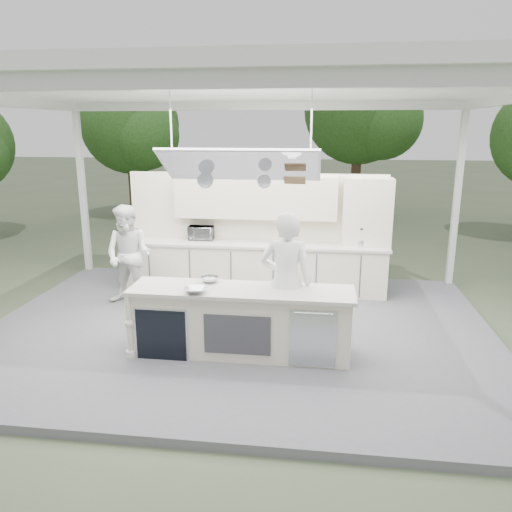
# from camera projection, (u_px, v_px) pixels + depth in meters

# --- Properties ---
(ground) EXTENTS (90.00, 90.00, 0.00)m
(ground) POSITION_uv_depth(u_px,v_px,m) (238.00, 334.00, 8.00)
(ground) COLOR #4A553A
(ground) RESTS_ON ground
(stage_deck) EXTENTS (8.00, 6.00, 0.12)m
(stage_deck) POSITION_uv_depth(u_px,v_px,m) (238.00, 331.00, 7.99)
(stage_deck) COLOR #56555A
(stage_deck) RESTS_ON ground
(tent) EXTENTS (8.20, 6.20, 3.86)m
(tent) POSITION_uv_depth(u_px,v_px,m) (236.00, 91.00, 7.06)
(tent) COLOR white
(tent) RESTS_ON ground
(demo_island) EXTENTS (3.10, 0.79, 0.95)m
(demo_island) POSITION_uv_depth(u_px,v_px,m) (240.00, 321.00, 6.96)
(demo_island) COLOR beige
(demo_island) RESTS_ON stage_deck
(back_counter) EXTENTS (5.08, 0.72, 0.95)m
(back_counter) POSITION_uv_depth(u_px,v_px,m) (254.00, 266.00, 9.68)
(back_counter) COLOR beige
(back_counter) RESTS_ON stage_deck
(back_wall_unit) EXTENTS (5.05, 0.48, 2.25)m
(back_wall_unit) POSITION_uv_depth(u_px,v_px,m) (279.00, 215.00, 9.58)
(back_wall_unit) COLOR beige
(back_wall_unit) RESTS_ON stage_deck
(tree_cluster) EXTENTS (19.55, 9.40, 5.85)m
(tree_cluster) POSITION_uv_depth(u_px,v_px,m) (281.00, 125.00, 16.57)
(tree_cluster) COLOR #4C3826
(tree_cluster) RESTS_ON ground
(head_chef) EXTENTS (0.74, 0.49, 2.01)m
(head_chef) POSITION_uv_depth(u_px,v_px,m) (286.00, 282.00, 6.95)
(head_chef) COLOR white
(head_chef) RESTS_ON stage_deck
(sous_chef) EXTENTS (0.96, 0.80, 1.80)m
(sous_chef) POSITION_uv_depth(u_px,v_px,m) (129.00, 256.00, 8.81)
(sous_chef) COLOR white
(sous_chef) RESTS_ON stage_deck
(toaster_oven) EXTENTS (0.50, 0.34, 0.27)m
(toaster_oven) POSITION_uv_depth(u_px,v_px,m) (201.00, 233.00, 9.81)
(toaster_oven) COLOR #B1B3B8
(toaster_oven) RESTS_ON back_counter
(bowl_large) EXTENTS (0.31, 0.31, 0.07)m
(bowl_large) POSITION_uv_depth(u_px,v_px,m) (195.00, 290.00, 6.67)
(bowl_large) COLOR #B1B3B9
(bowl_large) RESTS_ON demo_island
(bowl_small) EXTENTS (0.33, 0.33, 0.08)m
(bowl_small) POSITION_uv_depth(u_px,v_px,m) (210.00, 279.00, 7.14)
(bowl_small) COLOR #BBBDC2
(bowl_small) RESTS_ON demo_island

